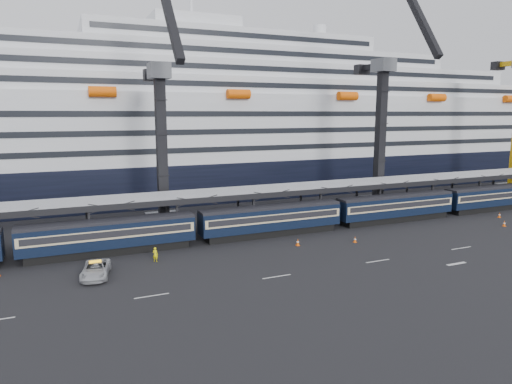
{
  "coord_description": "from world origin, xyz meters",
  "views": [
    {
      "loc": [
        -32.39,
        -41.81,
        15.57
      ],
      "look_at": [
        -10.18,
        10.0,
        5.83
      ],
      "focal_mm": 32.0,
      "sensor_mm": 36.0,
      "label": 1
    }
  ],
  "objects": [
    {
      "name": "pickup_truck",
      "position": [
        -30.06,
        2.84,
        0.73
      ],
      "size": [
        3.42,
        5.66,
        1.47
      ],
      "primitive_type": "imported",
      "rotation": [
        0.0,
        0.0,
        -0.2
      ],
      "color": "#A2A3A8",
      "rests_on": "ground"
    },
    {
      "name": "train",
      "position": [
        -4.65,
        10.0,
        2.2
      ],
      "size": [
        133.05,
        3.0,
        4.05
      ],
      "color": "black",
      "rests_on": "ground"
    },
    {
      "name": "cruise_ship",
      "position": [
        -1.08,
        45.99,
        12.34
      ],
      "size": [
        214.09,
        28.84,
        34.0
      ],
      "color": "black",
      "rests_on": "ground"
    },
    {
      "name": "traffic_cone_f",
      "position": [
        28.07,
        5.58,
        0.4
      ],
      "size": [
        0.4,
        0.4,
        0.81
      ],
      "color": "#F95B07",
      "rests_on": "ground"
    },
    {
      "name": "canopy",
      "position": [
        0.0,
        14.0,
        5.25
      ],
      "size": [
        130.0,
        6.25,
        5.53
      ],
      "color": "#929499",
      "rests_on": "ground"
    },
    {
      "name": "crane_dark_near",
      "position": [
        -20.0,
        18.59,
        11.93
      ],
      "size": [
        4.5,
        17.75,
        35.08
      ],
      "color": "#53575B",
      "rests_on": "ground"
    },
    {
      "name": "crane_dark_mid",
      "position": [
        15.0,
        17.59,
        13.36
      ],
      "size": [
        4.5,
        18.24,
        39.64
      ],
      "color": "#53575B",
      "rests_on": "ground"
    },
    {
      "name": "traffic_cone_c",
      "position": [
        -7.11,
        4.5,
        0.42
      ],
      "size": [
        0.43,
        0.43,
        0.86
      ],
      "color": "#F95B07",
      "rests_on": "ground"
    },
    {
      "name": "lane_markings",
      "position": [
        8.15,
        -5.23,
        0.01
      ],
      "size": [
        111.0,
        4.27,
        0.02
      ],
      "color": "beige",
      "rests_on": "ground"
    },
    {
      "name": "worker",
      "position": [
        -23.9,
        5.15,
        0.8
      ],
      "size": [
        0.7,
        0.64,
        1.6
      ],
      "primitive_type": "imported",
      "rotation": [
        0.0,
        0.0,
        2.55
      ],
      "color": "#FEEF0D",
      "rests_on": "ground"
    },
    {
      "name": "traffic_cone_d",
      "position": [
        -0.02,
        2.94,
        0.37
      ],
      "size": [
        0.38,
        0.38,
        0.76
      ],
      "color": "#F95B07",
      "rests_on": "ground"
    },
    {
      "name": "ground",
      "position": [
        0.0,
        0.0,
        0.0
      ],
      "size": [
        260.0,
        260.0,
        0.0
      ],
      "primitive_type": "plane",
      "color": "black",
      "rests_on": "ground"
    },
    {
      "name": "traffic_cone_e",
      "position": [
        23.92,
        1.45,
        0.41
      ],
      "size": [
        0.41,
        0.41,
        0.83
      ],
      "color": "#F95B07",
      "rests_on": "ground"
    }
  ]
}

